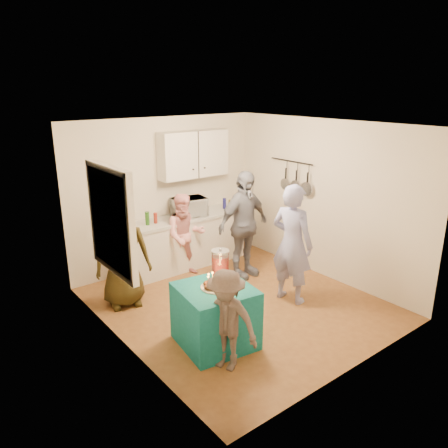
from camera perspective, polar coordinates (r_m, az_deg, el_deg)
floor at (r=6.59m, az=1.90°, el=-10.31°), size 4.00×4.00×0.00m
ceiling at (r=5.84m, az=2.17°, el=12.84°), size 4.00×4.00×0.00m
back_wall at (r=7.67m, az=-7.63°, el=4.01°), size 3.60×3.60×0.00m
left_wall at (r=5.18m, az=-13.45°, el=-3.06°), size 4.00×4.00×0.00m
right_wall at (r=7.34m, az=12.89°, el=3.09°), size 4.00×4.00×0.00m
window_night at (r=5.37m, az=-14.71°, el=0.41°), size 0.04×1.00×1.20m
counter at (r=7.78m, az=-4.97°, el=-2.40°), size 2.20×0.58×0.86m
countertop at (r=7.64m, az=-5.06°, el=0.81°), size 2.24×0.62×0.05m
upper_cabinet at (r=7.69m, az=-4.00°, el=9.09°), size 1.30×0.30×0.80m
pot_rack at (r=7.66m, az=8.61°, el=6.25°), size 0.12×1.00×0.60m
microwave at (r=7.63m, az=-4.60°, el=2.24°), size 0.63×0.47×0.32m
party_table at (r=5.49m, az=-1.15°, el=-11.89°), size 0.96×0.96×0.76m
donut_cake at (r=5.28m, az=-1.03°, el=-7.43°), size 0.38×0.38×0.18m
punch_jar at (r=5.54m, az=-0.49°, el=-5.29°), size 0.22×0.22×0.34m
man_birthday at (r=6.42m, az=8.87°, el=-2.58°), size 0.56×0.73×1.78m
woman_back_left at (r=6.41m, az=-13.17°, el=-3.63°), size 0.90×0.69×1.63m
woman_back_center at (r=7.30m, az=-5.10°, el=-1.46°), size 0.83×0.74×1.41m
woman_back_right at (r=7.18m, az=2.57°, el=-0.13°), size 1.09×0.52×1.80m
child_near_left at (r=4.96m, az=0.28°, el=-12.48°), size 0.72×0.89×1.20m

